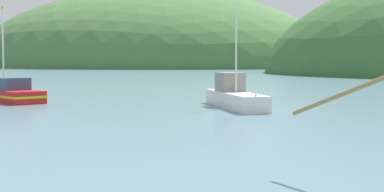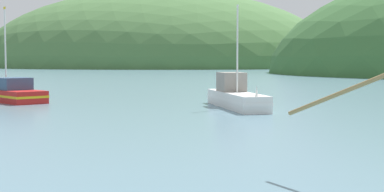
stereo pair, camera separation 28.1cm
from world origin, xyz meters
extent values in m
ellipsoid|color=#47703D|center=(-63.30, 236.74, 0.00)|extent=(155.32, 124.26, 65.07)
cube|color=red|center=(-17.83, 46.13, 0.48)|extent=(8.27, 6.84, 0.97)
cube|color=gold|center=(-17.83, 46.13, 0.53)|extent=(8.35, 6.91, 0.17)
cube|color=#334C6B|center=(-17.13, 45.65, 1.44)|extent=(3.16, 3.13, 0.95)
cylinder|color=silver|center=(-18.33, 46.48, 4.14)|extent=(0.12, 0.12, 6.36)
cube|color=gold|center=(-18.33, 46.48, 7.44)|extent=(0.31, 0.23, 0.20)
cube|color=white|center=(0.66, 44.51, 0.54)|extent=(5.68, 9.42, 1.07)
cube|color=white|center=(0.66, 44.51, 0.59)|extent=(5.73, 9.51, 0.19)
cone|color=white|center=(2.51, 40.53, 1.42)|extent=(0.27, 0.27, 0.70)
cube|color=gray|center=(0.10, 45.72, 1.75)|extent=(2.49, 2.84, 1.35)
cylinder|color=silver|center=(0.73, 44.37, 3.96)|extent=(0.12, 0.12, 5.78)
cube|color=white|center=(0.73, 44.37, 6.97)|extent=(0.18, 0.34, 0.20)
camera|label=1|loc=(6.11, 6.55, 3.36)|focal=51.83mm
camera|label=2|loc=(6.39, 6.61, 3.36)|focal=51.83mm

